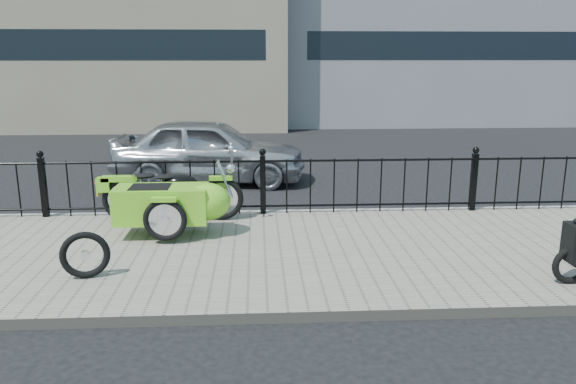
{
  "coord_description": "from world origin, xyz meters",
  "views": [
    {
      "loc": [
        -0.09,
        -7.61,
        2.64
      ],
      "look_at": [
        0.33,
        -0.1,
        0.81
      ],
      "focal_mm": 35.0,
      "sensor_mm": 36.0,
      "label": 1
    }
  ],
  "objects": [
    {
      "name": "ground",
      "position": [
        0.0,
        0.0,
        0.0
      ],
      "size": [
        120.0,
        120.0,
        0.0
      ],
      "primitive_type": "plane",
      "color": "black",
      "rests_on": "ground"
    },
    {
      "name": "curb",
      "position": [
        0.0,
        1.44,
        0.06
      ],
      "size": [
        30.0,
        0.1,
        0.12
      ],
      "primitive_type": "cube",
      "color": "gray",
      "rests_on": "ground"
    },
    {
      "name": "spare_tire",
      "position": [
        -2.09,
        -1.36,
        0.4
      ],
      "size": [
        0.57,
        0.21,
        0.57
      ],
      "primitive_type": "torus",
      "rotation": [
        1.57,
        0.0,
        0.23
      ],
      "color": "black",
      "rests_on": "sidewalk"
    },
    {
      "name": "motorcycle_sidecar",
      "position": [
        -1.28,
        0.34,
        0.59
      ],
      "size": [
        2.28,
        1.48,
        0.98
      ],
      "color": "black",
      "rests_on": "sidewalk"
    },
    {
      "name": "iron_fence",
      "position": [
        0.0,
        1.3,
        0.59
      ],
      "size": [
        14.11,
        0.11,
        1.08
      ],
      "color": "black",
      "rests_on": "sidewalk"
    },
    {
      "name": "sidewalk",
      "position": [
        0.0,
        -0.5,
        0.06
      ],
      "size": [
        30.0,
        3.8,
        0.12
      ],
      "primitive_type": "cube",
      "color": "gray",
      "rests_on": "ground"
    },
    {
      "name": "sedan_car",
      "position": [
        -1.1,
        4.25,
        0.69
      ],
      "size": [
        4.19,
        2.02,
        1.38
      ],
      "primitive_type": "imported",
      "rotation": [
        0.0,
        0.0,
        1.47
      ],
      "color": "#ABADB2",
      "rests_on": "ground"
    }
  ]
}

